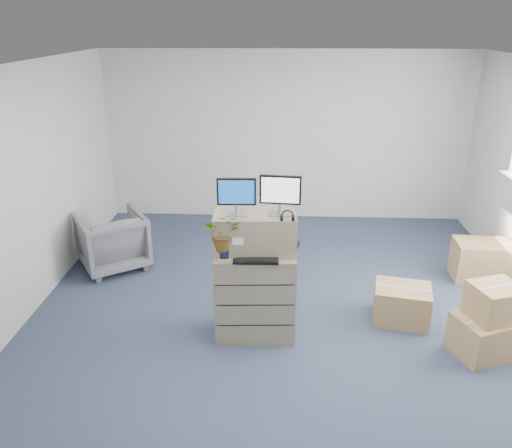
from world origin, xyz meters
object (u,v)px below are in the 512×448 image
(filing_cabinet_lower, at_px, (255,294))
(keyboard, at_px, (256,260))
(monitor_left, at_px, (236,195))
(monitor_right, at_px, (280,193))
(potted_plant, at_px, (224,237))
(office_chair, at_px, (112,238))
(water_bottle, at_px, (263,242))

(filing_cabinet_lower, distance_m, keyboard, 0.53)
(filing_cabinet_lower, relative_size, monitor_left, 2.51)
(monitor_right, distance_m, potted_plant, 0.71)
(filing_cabinet_lower, bearing_deg, office_chair, 140.41)
(monitor_left, xyz_separation_m, water_bottle, (0.26, 0.04, -0.53))
(water_bottle, bearing_deg, potted_plant, -157.84)
(office_chair, bearing_deg, monitor_right, 113.76)
(filing_cabinet_lower, relative_size, potted_plant, 2.30)
(monitor_left, relative_size, potted_plant, 0.92)
(monitor_left, distance_m, water_bottle, 0.59)
(monitor_right, height_order, water_bottle, monitor_right)
(monitor_left, height_order, potted_plant, monitor_left)
(water_bottle, bearing_deg, office_chair, 145.67)
(office_chair, bearing_deg, keyboard, 107.22)
(filing_cabinet_lower, xyz_separation_m, water_bottle, (0.08, 0.05, 0.60))
(monitor_right, bearing_deg, water_bottle, -177.89)
(filing_cabinet_lower, bearing_deg, water_bottle, 25.98)
(monitor_right, bearing_deg, office_chair, 152.77)
(potted_plant, bearing_deg, keyboard, -11.30)
(monitor_left, distance_m, monitor_right, 0.44)
(water_bottle, relative_size, office_chair, 0.25)
(monitor_left, height_order, monitor_right, monitor_right)
(monitor_right, xyz_separation_m, potted_plant, (-0.56, -0.15, -0.42))
(monitor_left, distance_m, office_chair, 2.67)
(filing_cabinet_lower, height_order, office_chair, filing_cabinet_lower)
(monitor_right, relative_size, potted_plant, 0.98)
(keyboard, bearing_deg, monitor_right, 41.57)
(water_bottle, xyz_separation_m, office_chair, (-2.13, 1.46, -0.66))
(monitor_right, bearing_deg, monitor_left, -170.63)
(keyboard, xyz_separation_m, water_bottle, (0.06, 0.22, 0.10))
(keyboard, relative_size, potted_plant, 1.07)
(filing_cabinet_lower, relative_size, keyboard, 2.15)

